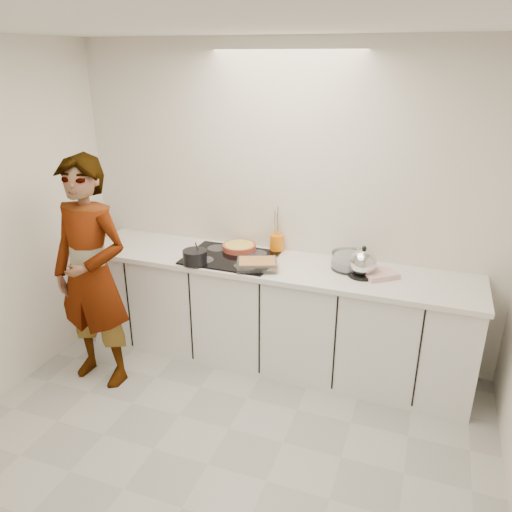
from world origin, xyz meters
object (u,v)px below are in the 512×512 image
(cook, at_px, (91,275))
(utensil_crock, at_px, (277,243))
(hob, at_px, (230,257))
(baking_dish, at_px, (257,264))
(mixing_bowl, at_px, (349,261))
(kettle, at_px, (363,264))
(tart_dish, at_px, (239,247))
(saucepan, at_px, (195,257))

(cook, bearing_deg, utensil_crock, 42.67)
(hob, distance_m, baking_dish, 0.32)
(mixing_bowl, height_order, kettle, kettle)
(mixing_bowl, distance_m, utensil_crock, 0.67)
(hob, distance_m, utensil_crock, 0.42)
(mixing_bowl, xyz_separation_m, kettle, (0.12, -0.10, 0.04))
(baking_dish, height_order, kettle, kettle)
(tart_dish, xyz_separation_m, utensil_crock, (0.30, 0.11, 0.03))
(hob, height_order, kettle, kettle)
(saucepan, height_order, utensil_crock, saucepan)
(baking_dish, distance_m, kettle, 0.80)
(saucepan, relative_size, baking_dish, 0.68)
(saucepan, relative_size, utensil_crock, 1.72)
(hob, xyz_separation_m, kettle, (1.07, 0.01, 0.09))
(cook, bearing_deg, kettle, 22.99)
(mixing_bowl, bearing_deg, kettle, -41.87)
(mixing_bowl, bearing_deg, saucepan, -163.80)
(utensil_crock, bearing_deg, mixing_bowl, -14.34)
(mixing_bowl, relative_size, kettle, 1.27)
(hob, distance_m, saucepan, 0.31)
(baking_dish, height_order, mixing_bowl, mixing_bowl)
(baking_dish, xyz_separation_m, kettle, (0.79, 0.15, 0.05))
(utensil_crock, bearing_deg, tart_dish, -160.09)
(hob, bearing_deg, cook, -142.11)
(baking_dish, xyz_separation_m, cook, (-1.15, -0.53, -0.05))
(kettle, bearing_deg, baking_dish, -169.07)
(kettle, bearing_deg, utensil_crock, 160.52)
(hob, distance_m, cook, 1.09)
(tart_dish, bearing_deg, saucepan, -119.01)
(tart_dish, xyz_separation_m, kettle, (1.06, -0.16, 0.06))
(cook, bearing_deg, hob, 41.42)
(saucepan, relative_size, mixing_bowl, 0.77)
(hob, height_order, utensil_crock, utensil_crock)
(utensil_crock, bearing_deg, kettle, -19.48)
(baking_dish, bearing_deg, cook, -155.14)
(baking_dish, bearing_deg, hob, 153.62)
(tart_dish, distance_m, mixing_bowl, 0.95)
(tart_dish, bearing_deg, kettle, -8.63)
(tart_dish, relative_size, mixing_bowl, 1.11)
(baking_dish, relative_size, utensil_crock, 2.52)
(mixing_bowl, xyz_separation_m, utensil_crock, (-0.65, 0.17, 0.01))
(hob, bearing_deg, kettle, 0.63)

